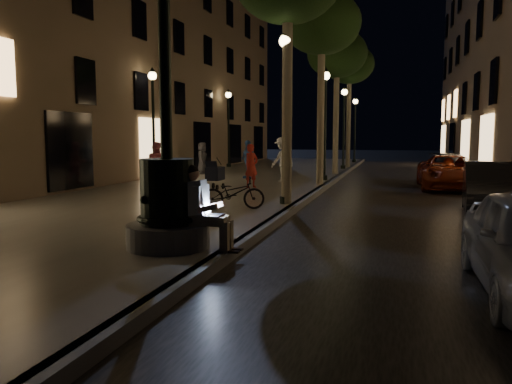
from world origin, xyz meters
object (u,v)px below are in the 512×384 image
(lamp_left_c, at_px, (228,118))
(lamp_curb_d, at_px, (355,121))
(tree_third, at_px, (337,55))
(car_second, at_px, (495,189))
(lamp_curb_b, at_px, (325,109))
(pedestrian_dark, at_px, (202,158))
(car_third, at_px, (449,172))
(tree_second, at_px, (322,25))
(seated_man_laptop, at_px, (202,205))
(car_rear, at_px, (449,166))
(tree_far, at_px, (350,65))
(pedestrian_blue, at_px, (248,159))
(stroller, at_px, (215,174))
(pedestrian_pink, at_px, (156,164))
(lamp_curb_c, at_px, (344,117))
(fountain_lamppost, at_px, (167,188))
(bicycle, at_px, (233,193))
(lamp_left_b, at_px, (153,109))
(pedestrian_white, at_px, (283,159))
(lamp_curb_a, at_px, (285,94))

(lamp_left_c, bearing_deg, lamp_curb_d, 48.41)
(tree_third, distance_m, car_second, 13.75)
(tree_third, height_order, lamp_curb_b, tree_third)
(lamp_curb_b, height_order, pedestrian_dark, lamp_curb_b)
(car_third, bearing_deg, tree_second, -165.58)
(seated_man_laptop, bearing_deg, tree_second, 89.11)
(car_third, height_order, car_rear, car_third)
(tree_far, distance_m, car_rear, 9.73)
(car_third, height_order, pedestrian_blue, pedestrian_blue)
(stroller, bearing_deg, tree_second, 42.95)
(car_second, bearing_deg, car_rear, 95.29)
(lamp_curb_b, height_order, pedestrian_pink, lamp_curb_b)
(lamp_curb_c, distance_m, stroller, 13.66)
(fountain_lamppost, bearing_deg, stroller, 105.45)
(seated_man_laptop, xyz_separation_m, lamp_curb_c, (0.09, 22.00, 2.30))
(fountain_lamppost, bearing_deg, tree_far, 88.14)
(stroller, bearing_deg, car_second, -15.06)
(stroller, height_order, bicycle, stroller)
(lamp_left_b, xyz_separation_m, pedestrian_white, (5.51, 0.86, -2.11))
(pedestrian_dark, height_order, bicycle, pedestrian_dark)
(tree_far, bearing_deg, tree_second, -89.90)
(pedestrian_blue, xyz_separation_m, bicycle, (2.41, -9.39, -0.44))
(car_third, bearing_deg, fountain_lamppost, -114.14)
(car_second, height_order, car_rear, car_second)
(bicycle, bearing_deg, pedestrian_pink, 22.97)
(fountain_lamppost, distance_m, pedestrian_white, 12.89)
(lamp_left_b, distance_m, stroller, 5.56)
(lamp_left_b, bearing_deg, pedestrian_white, 8.90)
(seated_man_laptop, relative_size, lamp_left_c, 0.29)
(car_third, bearing_deg, pedestrian_blue, 175.09)
(lamp_curb_b, bearing_deg, tree_far, 89.54)
(pedestrian_white, bearing_deg, tree_second, 96.39)
(seated_man_laptop, height_order, lamp_left_c, lamp_left_c)
(lamp_curb_a, bearing_deg, bicycle, -125.55)
(pedestrian_white, relative_size, bicycle, 1.16)
(tree_far, xyz_separation_m, pedestrian_dark, (-6.51, -8.12, -5.43))
(car_rear, relative_size, pedestrian_dark, 2.72)
(car_second, bearing_deg, seated_man_laptop, -124.84)
(car_rear, bearing_deg, pedestrian_dark, -170.11)
(pedestrian_pink, relative_size, pedestrian_white, 0.90)
(tree_second, relative_size, pedestrian_white, 3.98)
(stroller, relative_size, car_rear, 0.26)
(fountain_lamppost, bearing_deg, pedestrian_white, 93.98)
(lamp_curb_d, xyz_separation_m, lamp_left_c, (-7.10, -8.00, 0.00))
(pedestrian_pink, bearing_deg, lamp_curb_c, -111.03)
(seated_man_laptop, height_order, pedestrian_dark, pedestrian_dark)
(fountain_lamppost, distance_m, seated_man_laptop, 0.67)
(lamp_curb_d, distance_m, car_second, 24.14)
(lamp_curb_a, height_order, pedestrian_white, lamp_curb_a)
(lamp_curb_d, bearing_deg, pedestrian_pink, -106.07)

